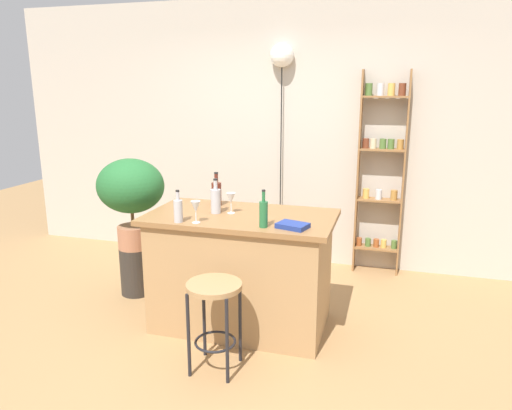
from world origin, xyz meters
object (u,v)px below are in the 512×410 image
Objects in this scene: bottle_vinegar at (216,193)px; bottle_sauce_amber at (264,213)px; wine_glass_left at (196,207)px; potted_plant at (131,191)px; plant_stool at (136,270)px; bottle_wine_red at (216,200)px; spice_shelf at (381,170)px; wine_glass_center at (231,199)px; cookbook at (293,226)px; pendant_globe_light at (282,58)px; bottle_spirits_clear at (178,210)px; bar_stool at (214,304)px.

bottle_vinegar is 0.74m from bottle_sauce_amber.
bottle_sauce_amber is 1.66× the size of wine_glass_left.
potted_plant is 3.05× the size of bottle_sauce_amber.
bottle_vinegar is (0.85, -0.08, 0.05)m from potted_plant.
bottle_wine_red is (0.94, -0.31, 0.81)m from plant_stool.
spice_shelf reaches higher than wine_glass_center.
potted_plant is at bearing 177.43° from cookbook.
cookbook is 0.09× the size of pendant_globe_light.
bottle_wine_red is (0.94, -0.31, 0.04)m from potted_plant.
bottle_sauce_amber is 1.66× the size of wine_glass_center.
bottle_spirits_clear is (-0.09, -0.55, -0.02)m from bottle_vinegar.
plant_stool is 1.65× the size of bottle_sauce_amber.
potted_plant is 2.93× the size of bottle_vinegar.
plant_stool is 0.54× the size of potted_plant.
cookbook is at bearing -74.02° from pendant_globe_light.
bottle_spirits_clear is 0.85m from cookbook.
bottle_sauce_amber is at bearing -40.81° from wine_glass_center.
bottle_spirits_clear is 0.88× the size of bottle_wine_red.
spice_shelf is 12.59× the size of wine_glass_left.
pendant_globe_light is at bearing 91.88° from bar_stool.
bottle_vinegar is at bearing 137.23° from bottle_sauce_amber.
bar_stool is 1.09m from bottle_vinegar.
wine_glass_center is (-0.35, 0.30, 0.01)m from bottle_sauce_amber.
pendant_globe_light reaches higher than spice_shelf.
bar_stool is 2.45m from spice_shelf.
potted_plant is 1.69m from cookbook.
bar_stool is at bearing -52.71° from wine_glass_left.
spice_shelf is 4.59× the size of plant_stool.
pendant_globe_light reaches higher than wine_glass_left.
bottle_wine_red is at bearing 176.67° from cookbook.
bottle_wine_red is at bearing 62.01° from bottle_spirits_clear.
spice_shelf is 2.45m from potted_plant.
pendant_globe_light is at bearing 83.95° from wine_glass_left.
bar_stool is 0.75m from bottle_spirits_clear.
bottle_sauce_amber is (0.55, -0.50, -0.00)m from bottle_vinegar.
cookbook is (0.44, 0.42, 0.47)m from bar_stool.
bar_stool reaches higher than plant_stool.
bottle_sauce_amber is at bearing -80.43° from pendant_globe_light.
bar_stool is at bearing -121.46° from bottle_sauce_amber.
bottle_vinegar reaches higher than bottle_spirits_clear.
potted_plant is at bearing 157.45° from bottle_sauce_amber.
plant_stool is 1.72m from bottle_sauce_amber.
plant_stool is 1.18m from bottle_vinegar.
wine_glass_left is at bearing -115.56° from wine_glass_center.
plant_stool is 2.75× the size of wine_glass_center.
cookbook is at bearing -107.13° from spice_shelf.
wine_glass_center is at bearing -91.46° from pendant_globe_light.
pendant_globe_light reaches higher than plant_stool.
pendant_globe_light is (-0.07, 2.20, 1.71)m from bar_stool.
bottle_vinegar is (-1.29, -1.28, -0.05)m from spice_shelf.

